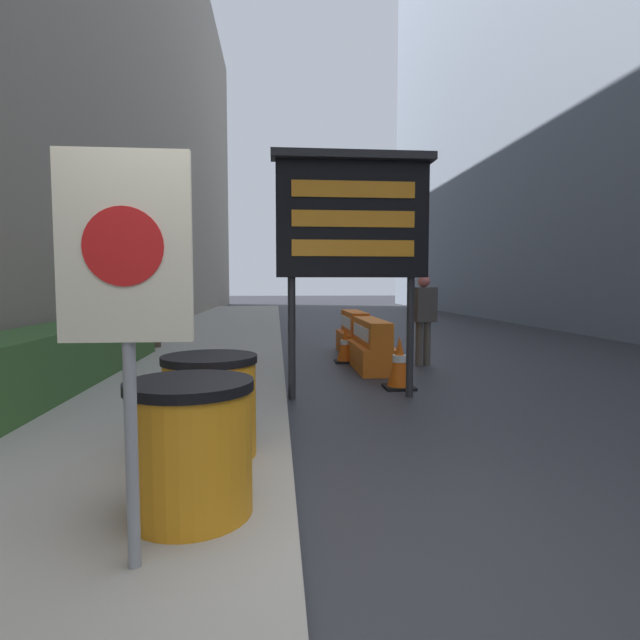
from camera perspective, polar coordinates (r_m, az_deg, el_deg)
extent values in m
plane|color=#2D2D33|center=(2.91, -2.26, -27.42)|extent=(120.00, 120.00, 0.00)
cube|color=#335628|center=(7.61, -27.20, -3.54)|extent=(0.90, 6.31, 0.79)
cylinder|color=#4C3D2D|center=(11.16, -18.46, 2.07)|extent=(0.25, 0.25, 1.97)
cylinder|color=#4C3D2D|center=(10.94, -19.97, 5.93)|extent=(0.64, 0.55, 0.87)
cylinder|color=#4C3D2D|center=(11.47, -20.02, 6.43)|extent=(0.48, 0.82, 0.73)
cylinder|color=#4C3D2D|center=(11.50, -19.39, 8.03)|extent=(0.62, 0.58, 0.79)
cylinder|color=#4C3D2D|center=(11.36, -16.80, 7.65)|extent=(0.59, 0.72, 1.02)
cylinder|color=#4C3D2D|center=(10.99, -17.44, 8.59)|extent=(0.38, 0.63, 0.84)
cylinder|color=orange|center=(3.12, -14.57, -14.44)|extent=(0.72, 0.72, 0.74)
cylinder|color=black|center=(3.01, -14.71, -7.25)|extent=(0.74, 0.74, 0.06)
cylinder|color=orange|center=(4.08, -12.44, -9.93)|extent=(0.72, 0.72, 0.74)
cylinder|color=black|center=(4.00, -12.53, -4.39)|extent=(0.74, 0.74, 0.06)
cylinder|color=gray|center=(2.54, -20.84, -9.63)|extent=(0.06, 0.06, 1.52)
cube|color=beige|center=(2.45, -21.44, 7.81)|extent=(0.60, 0.04, 0.87)
cylinder|color=red|center=(2.43, -21.60, 7.84)|extent=(0.36, 0.01, 0.36)
cylinder|color=#28282B|center=(6.55, -3.25, -2.14)|extent=(0.10, 0.10, 1.61)
cylinder|color=#28282B|center=(6.79, 10.26, -1.98)|extent=(0.10, 0.10, 1.61)
cube|color=black|center=(6.64, 3.69, 11.33)|extent=(1.98, 0.24, 1.49)
cube|color=#28282B|center=(6.71, 3.82, 18.16)|extent=(2.10, 0.34, 0.10)
cube|color=orange|center=(6.57, 3.88, 14.70)|extent=(1.59, 0.02, 0.21)
cube|color=orange|center=(6.51, 3.86, 11.47)|extent=(1.59, 0.02, 0.21)
cube|color=orange|center=(6.47, 3.85, 8.20)|extent=(1.59, 0.02, 0.21)
cube|color=orange|center=(8.99, 5.89, -4.17)|extent=(0.62, 1.84, 0.44)
cube|color=orange|center=(8.94, 5.91, -1.35)|extent=(0.37, 1.84, 0.44)
cube|color=white|center=(8.90, 4.65, -1.37)|extent=(0.02, 1.47, 0.22)
cube|color=orange|center=(10.89, 3.96, -2.64)|extent=(0.61, 1.68, 0.46)
cube|color=orange|center=(10.84, 3.97, -0.22)|extent=(0.36, 1.68, 0.46)
cube|color=white|center=(10.82, 2.96, -0.23)|extent=(0.02, 1.34, 0.23)
cube|color=black|center=(7.41, 9.02, -7.58)|extent=(0.43, 0.43, 0.04)
cone|color=#EA560F|center=(7.34, 9.05, -4.65)|extent=(0.34, 0.34, 0.73)
cylinder|color=white|center=(7.34, 9.06, -4.37)|extent=(0.20, 0.20, 0.10)
cube|color=black|center=(9.69, 2.87, -4.75)|extent=(0.38, 0.38, 0.04)
cone|color=#EA560F|center=(9.64, 2.88, -2.74)|extent=(0.31, 0.31, 0.65)
cylinder|color=white|center=(9.64, 2.88, -2.55)|extent=(0.18, 0.18, 0.09)
cylinder|color=#2D2D30|center=(15.76, -3.05, 6.30)|extent=(0.12, 0.12, 4.21)
cube|color=#23281E|center=(15.75, -3.06, 12.46)|extent=(0.28, 0.28, 0.84)
sphere|color=#360605|center=(15.65, -3.04, 13.56)|extent=(0.15, 0.15, 0.15)
sphere|color=gold|center=(15.60, -3.04, 12.54)|extent=(0.15, 0.15, 0.15)
sphere|color=black|center=(15.57, -3.03, 11.52)|extent=(0.15, 0.15, 0.15)
cylinder|color=#514C42|center=(9.48, 11.25, -2.67)|extent=(0.13, 0.13, 0.81)
cylinder|color=#514C42|center=(9.53, 12.13, -2.65)|extent=(0.13, 0.13, 0.81)
cube|color=#47423D|center=(9.45, 11.76, 1.72)|extent=(0.50, 0.39, 0.64)
sphere|color=#D0655B|center=(9.44, 11.80, 4.35)|extent=(0.22, 0.22, 0.22)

